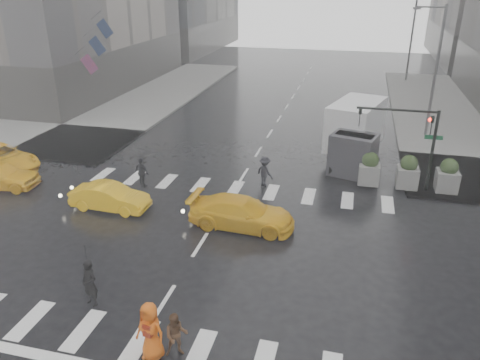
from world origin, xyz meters
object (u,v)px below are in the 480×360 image
(box_truck, at_px, (355,132))
(pedestrian_orange, at_px, (151,331))
(taxi_mid, at_px, (110,197))
(pedestrian_brown, at_px, (176,335))
(traffic_signal_pole, at_px, (414,134))

(box_truck, bearing_deg, pedestrian_orange, -90.29)
(pedestrian_orange, xyz_separation_m, box_truck, (5.38, 18.29, 0.92))
(taxi_mid, height_order, box_truck, box_truck)
(pedestrian_brown, distance_m, pedestrian_orange, 0.78)
(traffic_signal_pole, relative_size, pedestrian_orange, 2.31)
(traffic_signal_pole, bearing_deg, box_truck, 128.01)
(pedestrian_brown, height_order, box_truck, box_truck)
(pedestrian_orange, relative_size, box_truck, 0.29)
(pedestrian_brown, height_order, pedestrian_orange, pedestrian_orange)
(taxi_mid, distance_m, box_truck, 15.02)
(traffic_signal_pole, distance_m, box_truck, 4.97)
(traffic_signal_pole, xyz_separation_m, pedestrian_orange, (-8.33, -14.51, -2.24))
(pedestrian_orange, distance_m, box_truck, 19.08)
(taxi_mid, bearing_deg, pedestrian_brown, -139.98)
(pedestrian_brown, bearing_deg, taxi_mid, 106.05)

